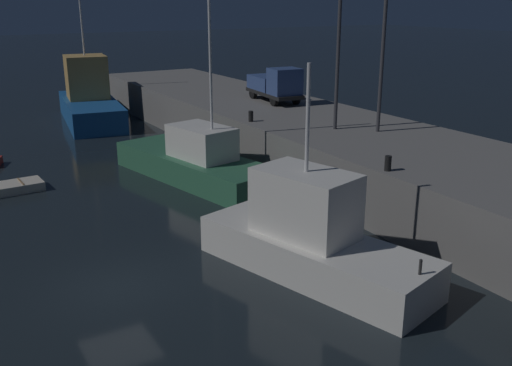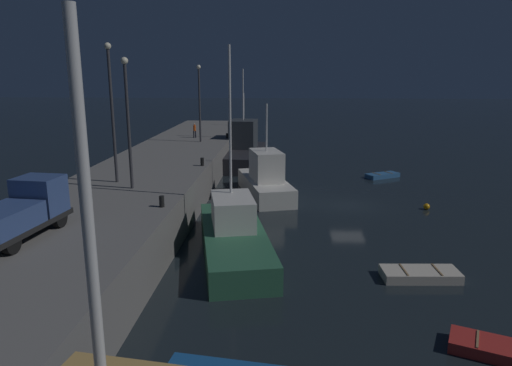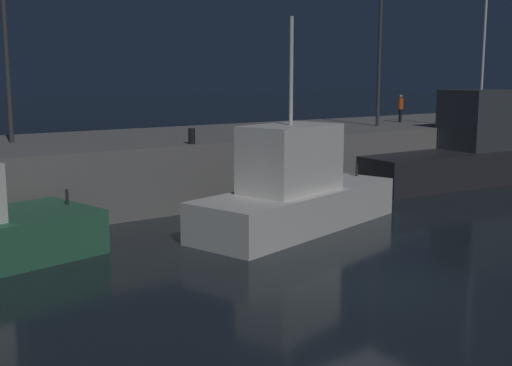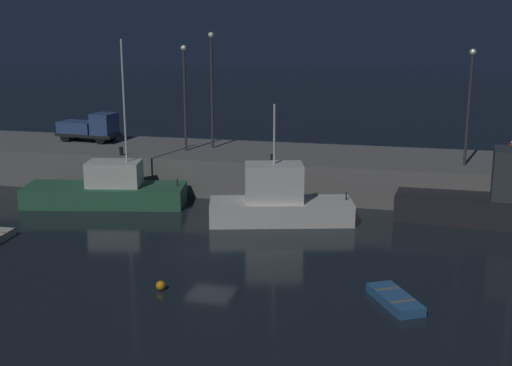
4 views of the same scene
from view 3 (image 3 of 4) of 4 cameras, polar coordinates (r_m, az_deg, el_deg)
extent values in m
plane|color=black|center=(17.83, 10.09, -8.94)|extent=(320.00, 320.00, 0.00)
cube|color=slate|center=(30.17, -11.18, 1.27)|extent=(73.99, 8.99, 2.77)
cylinder|color=#262626|center=(22.12, -16.13, -1.19)|extent=(0.10, 0.10, 0.50)
cube|color=#232328|center=(35.75, 17.24, 1.39)|extent=(12.68, 4.83, 1.68)
cube|color=#33383D|center=(36.56, 18.91, 5.25)|extent=(3.80, 3.09, 3.11)
cylinder|color=silver|center=(36.53, 19.26, 12.06)|extent=(0.14, 0.14, 5.57)
cube|color=silver|center=(24.09, 3.63, -2.23)|extent=(9.49, 5.22, 1.43)
cube|color=silver|center=(23.41, 3.01, 2.17)|extent=(4.07, 3.05, 2.38)
cylinder|color=silver|center=(23.23, 3.09, 9.69)|extent=(0.14, 0.14, 3.75)
cylinder|color=#262626|center=(27.35, 8.77, 1.13)|extent=(0.10, 0.10, 0.50)
cylinder|color=#38383D|center=(28.99, -20.97, 11.76)|extent=(0.20, 0.20, 8.58)
cylinder|color=#38383D|center=(36.83, 10.69, 10.79)|extent=(0.20, 0.20, 7.56)
cylinder|color=black|center=(39.88, 12.48, 5.73)|extent=(0.13, 0.13, 0.77)
cylinder|color=black|center=(40.17, 12.41, 5.76)|extent=(0.13, 0.13, 0.77)
cylinder|color=#E54C14|center=(39.99, 12.48, 6.75)|extent=(0.41, 0.41, 0.64)
sphere|color=tan|center=(39.97, 12.50, 7.38)|extent=(0.19, 0.19, 0.19)
cylinder|color=black|center=(26.85, -5.62, 4.08)|extent=(0.28, 0.28, 0.64)
cylinder|color=black|center=(37.53, 16.51, 5.17)|extent=(0.28, 0.28, 0.53)
camera|label=1|loc=(31.13, 43.20, 14.31)|focal=40.42mm
camera|label=2|loc=(28.35, -89.51, 8.88)|focal=32.53mm
camera|label=4|loc=(31.54, 99.48, 10.85)|focal=45.85mm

